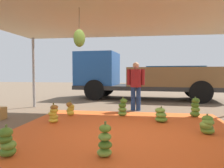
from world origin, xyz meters
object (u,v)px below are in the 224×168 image
object	(u,v)px
banana_bunch_2	(7,143)
worker_0	(136,82)
banana_bunch_0	(161,115)
banana_bunch_4	(207,125)
banana_bunch_5	(105,142)
banana_bunch_3	(195,108)
banana_bunch_9	(123,108)
banana_bunch_6	(70,109)
cargo_truck_main	(139,76)
banana_bunch_1	(54,114)

from	to	relation	value
banana_bunch_2	worker_0	size ratio (longest dim) A/B	0.31
banana_bunch_0	banana_bunch_4	distance (m)	1.35
banana_bunch_5	worker_0	xyz separation A→B (m)	(0.36, 4.27, 0.76)
banana_bunch_3	banana_bunch_5	distance (m)	4.03
banana_bunch_4	banana_bunch_9	distance (m)	2.59
banana_bunch_0	banana_bunch_3	xyz separation A→B (m)	(1.09, 0.85, 0.09)
banana_bunch_0	worker_0	bearing A→B (deg)	113.05
banana_bunch_9	banana_bunch_2	bearing A→B (deg)	-114.10
banana_bunch_3	banana_bunch_2	bearing A→B (deg)	-135.65
banana_bunch_3	banana_bunch_6	world-z (taller)	banana_bunch_3
banana_bunch_2	banana_bunch_6	world-z (taller)	banana_bunch_2
banana_bunch_9	worker_0	size ratio (longest dim) A/B	0.34
banana_bunch_9	cargo_truck_main	world-z (taller)	cargo_truck_main
banana_bunch_9	cargo_truck_main	xyz separation A→B (m)	(0.40, 4.49, 0.91)
banana_bunch_1	banana_bunch_0	bearing A→B (deg)	9.59
banana_bunch_4	banana_bunch_6	xyz separation A→B (m)	(-3.64, 1.50, 0.01)
banana_bunch_1	cargo_truck_main	distance (m)	6.08
banana_bunch_5	banana_bunch_3	bearing A→B (deg)	57.22
banana_bunch_3	banana_bunch_9	bearing A→B (deg)	-174.36
banana_bunch_4	banana_bunch_6	size ratio (longest dim) A/B	0.97
banana_bunch_1	banana_bunch_4	xyz separation A→B (m)	(3.76, -0.52, -0.03)
banana_bunch_2	banana_bunch_4	world-z (taller)	banana_bunch_2
banana_bunch_2	banana_bunch_9	bearing A→B (deg)	65.90
worker_0	banana_bunch_5	bearing A→B (deg)	-94.77
banana_bunch_3	cargo_truck_main	xyz separation A→B (m)	(-1.79, 4.27, 0.90)
banana_bunch_0	banana_bunch_3	world-z (taller)	banana_bunch_3
banana_bunch_9	banana_bunch_1	bearing A→B (deg)	-147.47
banana_bunch_3	banana_bunch_9	xyz separation A→B (m)	(-2.19, -0.22, -0.01)
banana_bunch_6	banana_bunch_3	bearing A→B (deg)	5.31
banana_bunch_5	banana_bunch_4	bearing A→B (deg)	37.50
banana_bunch_4	cargo_truck_main	world-z (taller)	cargo_truck_main
banana_bunch_1	banana_bunch_2	distance (m)	2.32
banana_bunch_3	banana_bunch_9	size ratio (longest dim) A/B	1.03
banana_bunch_0	banana_bunch_4	size ratio (longest dim) A/B	0.99
banana_bunch_4	cargo_truck_main	bearing A→B (deg)	104.64
banana_bunch_6	banana_bunch_9	bearing A→B (deg)	4.86
banana_bunch_5	banana_bunch_2	bearing A→B (deg)	-170.77
banana_bunch_2	banana_bunch_9	world-z (taller)	banana_bunch_9
banana_bunch_4	banana_bunch_9	xyz separation A→B (m)	(-2.01, 1.64, 0.06)
banana_bunch_2	cargo_truck_main	size ratio (longest dim) A/B	0.07
banana_bunch_3	banana_bunch_4	size ratio (longest dim) A/B	1.35
banana_bunch_2	banana_bunch_3	bearing A→B (deg)	44.35
banana_bunch_2	banana_bunch_9	size ratio (longest dim) A/B	0.89
banana_bunch_2	cargo_truck_main	bearing A→B (deg)	76.26
banana_bunch_1	cargo_truck_main	bearing A→B (deg)	68.96
banana_bunch_0	banana_bunch_5	world-z (taller)	banana_bunch_5
banana_bunch_3	banana_bunch_4	bearing A→B (deg)	-95.73
banana_bunch_6	banana_bunch_1	bearing A→B (deg)	-97.26
banana_bunch_4	banana_bunch_5	size ratio (longest dim) A/B	0.80
banana_bunch_0	banana_bunch_6	xyz separation A→B (m)	(-2.73, 0.50, 0.02)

